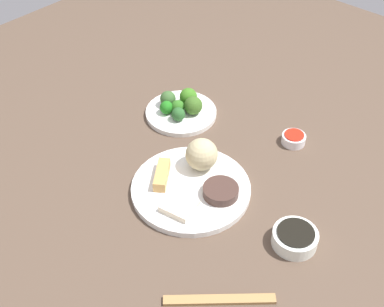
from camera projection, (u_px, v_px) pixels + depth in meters
tabletop at (214, 193)px, 1.21m from camera, size 2.20×2.20×0.02m
main_plate at (191, 189)px, 1.20m from camera, size 0.28×0.28×0.02m
rice_scoop at (202, 154)px, 1.21m from camera, size 0.08×0.08×0.08m
spring_roll at (162, 175)px, 1.20m from camera, size 0.08×0.09×0.03m
crab_rangoon_wonton at (179, 206)px, 1.13m from camera, size 0.08×0.08×0.02m
stir_fry_heap at (221, 191)px, 1.16m from camera, size 0.08×0.08×0.02m
broccoli_plate at (181, 113)px, 1.42m from camera, size 0.20×0.20×0.01m
broccoli_floret_0 at (178, 107)px, 1.39m from camera, size 0.04×0.04×0.04m
broccoli_floret_1 at (168, 99)px, 1.42m from camera, size 0.04×0.04×0.04m
broccoli_floret_2 at (188, 97)px, 1.42m from camera, size 0.05×0.05×0.05m
broccoli_floret_3 at (193, 105)px, 1.39m from camera, size 0.05×0.05×0.05m
broccoli_floret_4 at (178, 114)px, 1.37m from camera, size 0.04×0.04×0.04m
broccoli_floret_5 at (167, 108)px, 1.39m from camera, size 0.04×0.04×0.04m
soy_sauce_bowl at (295, 238)px, 1.07m from camera, size 0.10×0.10×0.03m
soy_sauce_bowl_liquid at (296, 233)px, 1.06m from camera, size 0.08×0.08×0.00m
sauce_ramekin_sweet_and_sour at (294, 139)px, 1.32m from camera, size 0.06×0.06×0.03m
sauce_ramekin_sweet_and_sour_liquid at (294, 135)px, 1.31m from camera, size 0.05×0.05×0.00m
chopsticks_pair at (219, 300)px, 0.98m from camera, size 0.17×0.16×0.01m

